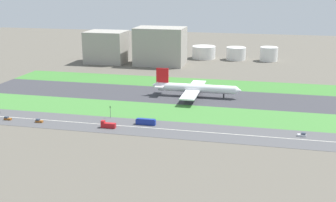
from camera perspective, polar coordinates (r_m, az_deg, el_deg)
name	(u,v)px	position (r m, az deg, el deg)	size (l,w,h in m)	color
ground_plane	(168,95)	(309.54, 0.00, 0.80)	(800.00, 800.00, 0.00)	#5B564C
runway	(168,95)	(309.53, 0.00, 0.81)	(280.00, 46.00, 0.10)	#38383D
grass_median_north	(179,82)	(348.43, 1.51, 2.50)	(280.00, 36.00, 0.10)	#3D7A33
grass_median_south	(154,111)	(271.25, -1.93, -1.35)	(280.00, 36.00, 0.10)	#427F38
highway	(139,127)	(241.99, -3.86, -3.52)	(280.00, 28.00, 0.10)	#4C4C4F
highway_centerline	(139,127)	(241.97, -3.86, -3.50)	(266.00, 0.50, 0.01)	silver
airliner	(194,88)	(304.43, 3.52, 1.73)	(65.00, 56.00, 19.70)	white
bus_0	(146,122)	(245.32, -3.00, -2.80)	(11.60, 2.50, 3.50)	navy
car_1	(7,119)	(271.11, -20.73, -2.21)	(4.40, 1.80, 2.00)	brown
truck_0	(108,125)	(242.27, -8.06, -3.21)	(8.40, 2.50, 4.00)	#B2191E
car_0	(302,135)	(238.07, 17.55, -4.35)	(4.40, 1.80, 2.00)	silver
car_2	(39,121)	(260.49, -16.94, -2.58)	(4.40, 1.80, 2.00)	brown
traffic_light	(110,111)	(259.22, -7.75, -1.33)	(0.36, 0.50, 7.20)	#4C4C51
terminal_building	(107,47)	(439.49, -8.21, 7.20)	(39.40, 32.46, 31.66)	#9E998E
hangar_building	(160,46)	(422.38, -1.05, 7.36)	(48.15, 32.68, 36.74)	#9E998E
fuel_tank_west	(204,52)	(460.90, 4.82, 6.53)	(24.75, 24.75, 13.20)	silver
fuel_tank_centre	(236,53)	(457.43, 9.10, 6.32)	(20.37, 20.37, 13.17)	silver
fuel_tank_east	(269,54)	(456.40, 13.37, 6.15)	(18.03, 18.03, 14.50)	silver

